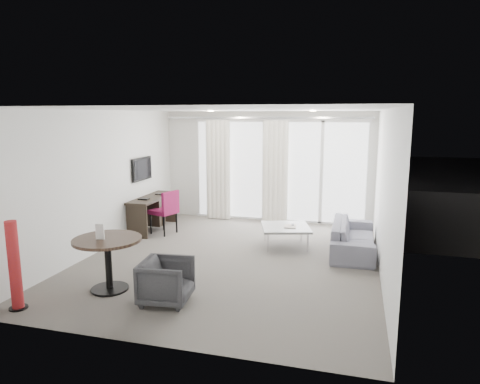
% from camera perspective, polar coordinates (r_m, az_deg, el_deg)
% --- Properties ---
extents(floor, '(5.00, 6.00, 0.00)m').
position_cam_1_polar(floor, '(7.65, -1.19, -8.91)').
color(floor, '#615C54').
rests_on(floor, ground).
extents(ceiling, '(5.00, 6.00, 0.00)m').
position_cam_1_polar(ceiling, '(7.23, -1.27, 10.95)').
color(ceiling, white).
rests_on(ceiling, ground).
extents(wall_left, '(0.00, 6.00, 2.60)m').
position_cam_1_polar(wall_left, '(8.38, -17.86, 1.44)').
color(wall_left, silver).
rests_on(wall_left, ground).
extents(wall_right, '(0.00, 6.00, 2.60)m').
position_cam_1_polar(wall_right, '(7.05, 18.65, -0.17)').
color(wall_right, silver).
rests_on(wall_right, ground).
extents(wall_front, '(5.00, 0.00, 2.60)m').
position_cam_1_polar(wall_front, '(4.60, -11.92, -5.20)').
color(wall_front, silver).
rests_on(wall_front, ground).
extents(window_panel, '(4.00, 0.02, 2.38)m').
position_cam_1_polar(window_panel, '(10.16, 5.18, 2.77)').
color(window_panel, white).
rests_on(window_panel, ground).
extents(window_frame, '(4.10, 0.06, 2.44)m').
position_cam_1_polar(window_frame, '(10.14, 5.16, 2.76)').
color(window_frame, white).
rests_on(window_frame, ground).
extents(curtain_left, '(0.60, 0.20, 2.38)m').
position_cam_1_polar(curtain_left, '(10.35, -2.92, 2.94)').
color(curtain_left, white).
rests_on(curtain_left, ground).
extents(curtain_right, '(0.60, 0.20, 2.38)m').
position_cam_1_polar(curtain_right, '(10.00, 4.73, 2.67)').
color(curtain_right, white).
rests_on(curtain_right, ground).
extents(curtain_track, '(4.80, 0.04, 0.04)m').
position_cam_1_polar(curtain_track, '(9.97, 3.40, 9.86)').
color(curtain_track, '#B2B2B7').
rests_on(curtain_track, ceiling).
extents(downlight_a, '(0.12, 0.12, 0.02)m').
position_cam_1_polar(downlight_a, '(9.03, -3.92, 10.71)').
color(downlight_a, '#FFE0B2').
rests_on(downlight_a, ceiling).
extents(downlight_b, '(0.12, 0.12, 0.02)m').
position_cam_1_polar(downlight_b, '(8.58, 9.70, 10.62)').
color(downlight_b, '#FFE0B2').
rests_on(downlight_b, ceiling).
extents(desk, '(0.49, 1.56, 0.73)m').
position_cam_1_polar(desk, '(9.67, -11.52, -2.78)').
color(desk, black).
rests_on(desk, floor).
extents(tv, '(0.05, 0.80, 0.50)m').
position_cam_1_polar(tv, '(9.59, -12.95, 3.02)').
color(tv, black).
rests_on(tv, wall_left).
extents(desk_chair, '(0.64, 0.62, 0.94)m').
position_cam_1_polar(desk_chair, '(9.29, -10.17, -2.62)').
color(desk_chair, maroon).
rests_on(desk_chair, floor).
extents(round_table, '(1.16, 1.16, 0.78)m').
position_cam_1_polar(round_table, '(6.53, -17.13, -9.19)').
color(round_table, '#2F2016').
rests_on(round_table, floor).
extents(menu_card, '(0.12, 0.04, 0.22)m').
position_cam_1_polar(menu_card, '(6.40, -18.10, -6.49)').
color(menu_card, white).
rests_on(menu_card, round_table).
extents(red_lamp, '(0.25, 0.25, 1.18)m').
position_cam_1_polar(red_lamp, '(6.31, -27.87, -8.66)').
color(red_lamp, maroon).
rests_on(red_lamp, floor).
extents(tub_armchair, '(0.72, 0.71, 0.60)m').
position_cam_1_polar(tub_armchair, '(5.96, -9.79, -11.64)').
color(tub_armchair, '#2E2E31').
rests_on(tub_armchair, floor).
extents(coffee_table, '(1.11, 1.11, 0.40)m').
position_cam_1_polar(coffee_table, '(8.34, 6.08, -5.89)').
color(coffee_table, gray).
rests_on(coffee_table, floor).
extents(remote, '(0.07, 0.16, 0.02)m').
position_cam_1_polar(remote, '(8.36, 7.04, -4.74)').
color(remote, black).
rests_on(remote, coffee_table).
extents(magazine, '(0.26, 0.31, 0.02)m').
position_cam_1_polar(magazine, '(8.27, 6.70, -4.90)').
color(magazine, gray).
rests_on(magazine, coffee_table).
extents(sofa, '(0.76, 1.93, 0.56)m').
position_cam_1_polar(sofa, '(8.24, 14.88, -5.79)').
color(sofa, slate).
rests_on(sofa, floor).
extents(terrace_slab, '(5.60, 3.00, 0.12)m').
position_cam_1_polar(terrace_slab, '(11.85, 6.37, -2.38)').
color(terrace_slab, '#4D4D50').
rests_on(terrace_slab, ground).
extents(rattan_chair_a, '(0.76, 0.76, 0.90)m').
position_cam_1_polar(rattan_chair_a, '(11.21, 10.08, -0.51)').
color(rattan_chair_a, '#50311F').
rests_on(rattan_chair_a, terrace_slab).
extents(rattan_chair_b, '(0.74, 0.74, 0.88)m').
position_cam_1_polar(rattan_chair_b, '(11.98, 14.69, -0.08)').
color(rattan_chair_b, '#50311F').
rests_on(rattan_chair_b, terrace_slab).
extents(rattan_table, '(0.67, 0.67, 0.52)m').
position_cam_1_polar(rattan_table, '(10.97, 11.34, -1.82)').
color(rattan_table, '#50311F').
rests_on(rattan_table, terrace_slab).
extents(balustrade, '(5.50, 0.06, 1.05)m').
position_cam_1_polar(balustrade, '(13.16, 7.40, 1.34)').
color(balustrade, '#B2B2B7').
rests_on(balustrade, terrace_slab).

